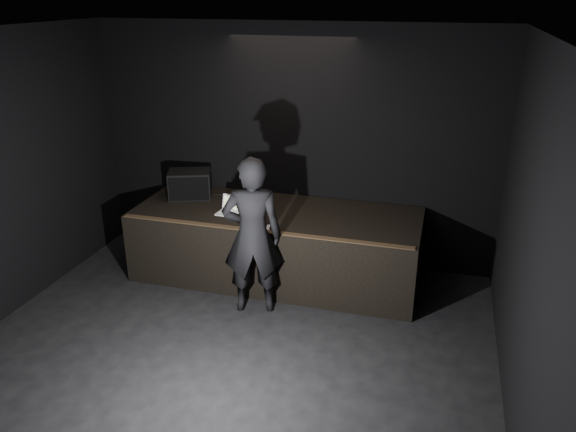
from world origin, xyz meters
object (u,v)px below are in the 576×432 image
at_px(stage_riser, 277,244).
at_px(person, 252,236).
at_px(stage_monitor, 190,184).
at_px(beer_can, 250,211).
at_px(laptop, 231,209).

height_order(stage_riser, person, person).
bearing_deg(stage_monitor, person, -60.60).
relative_size(beer_can, person, 0.09).
xyz_separation_m(beer_can, person, (0.27, -0.67, -0.06)).
bearing_deg(beer_can, stage_monitor, 156.18).
distance_m(laptop, person, 0.94).
height_order(stage_monitor, laptop, stage_monitor).
xyz_separation_m(stage_riser, person, (-0.02, -0.95, 0.53)).
xyz_separation_m(stage_monitor, laptop, (0.81, -0.42, -0.14)).
height_order(stage_riser, laptop, laptop).
bearing_deg(laptop, stage_monitor, 158.06).
height_order(stage_monitor, beer_can, stage_monitor).
bearing_deg(laptop, person, -46.93).
bearing_deg(laptop, stage_riser, 24.17).
bearing_deg(person, laptop, -69.43).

